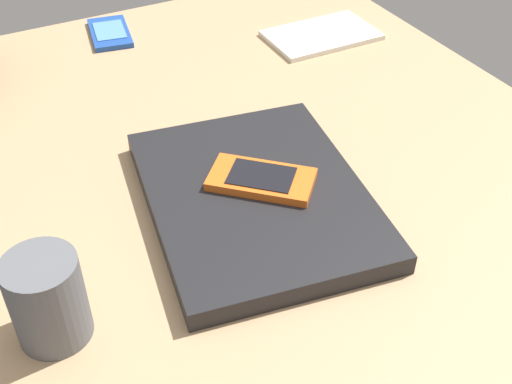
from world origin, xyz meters
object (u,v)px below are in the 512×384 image
cell_phone_on_desk (110,33)px  cell_phone_on_laptop (261,179)px  pen_cup (48,299)px  notepad (321,35)px  laptop_closed (256,197)px

cell_phone_on_desk → cell_phone_on_laptop: bearing=2.6°
pen_cup → notepad: 68.48cm
cell_phone_on_laptop → notepad: size_ratio=0.72×
cell_phone_on_desk → laptop_closed: bearing=1.3°
notepad → cell_phone_on_desk: bearing=-118.5°
cell_phone_on_laptop → pen_cup: size_ratio=1.42×
laptop_closed → pen_cup: pen_cup is taller
laptop_closed → cell_phone_on_laptop: (-0.73, 1.08, 1.75)cm
cell_phone_on_laptop → cell_phone_on_desk: (-49.53, -2.24, -2.51)cm
pen_cup → notepad: size_ratio=0.51×
cell_phone_on_desk → pen_cup: 62.74cm
laptop_closed → cell_phone_on_laptop: size_ratio=2.40×
laptop_closed → cell_phone_on_desk: size_ratio=2.53×
cell_phone_on_desk → pen_cup: pen_cup is taller
cell_phone_on_laptop → pen_cup: (8.28, -26.26, 1.59)cm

